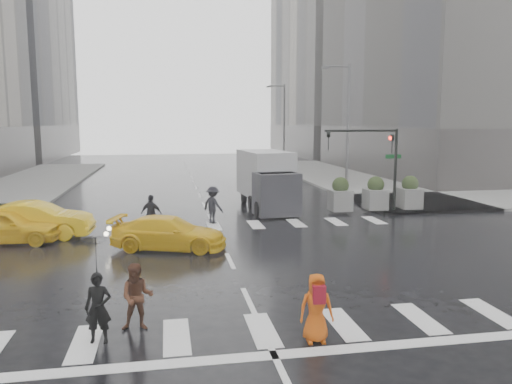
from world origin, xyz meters
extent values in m
plane|color=black|center=(0.00, 0.00, 0.00)|extent=(120.00, 120.00, 0.00)
cube|color=slate|center=(19.50, 17.50, 0.07)|extent=(35.00, 35.00, 0.15)
cube|color=#312E2B|center=(29.00, 27.00, 2.20)|extent=(26.05, 26.05, 4.40)
cube|color=gray|center=(29.00, 56.00, 18.00)|extent=(26.00, 26.00, 36.00)
cube|color=#312E2B|center=(29.00, 56.00, 2.20)|extent=(26.05, 26.05, 4.40)
cylinder|color=black|center=(10.00, 8.00, 2.25)|extent=(0.16, 0.16, 4.50)
cylinder|color=black|center=(8.00, 8.00, 4.40)|extent=(4.00, 0.12, 0.12)
imported|color=black|center=(9.75, 8.00, 3.70)|extent=(0.16, 0.20, 1.00)
imported|color=black|center=(6.20, 8.00, 3.90)|extent=(0.16, 0.20, 1.00)
sphere|color=#FF190C|center=(9.65, 8.00, 4.00)|extent=(0.20, 0.20, 0.20)
cube|color=#0B531D|center=(10.00, 8.30, 3.00)|extent=(0.90, 0.03, 0.22)
cylinder|color=#59595B|center=(11.00, 18.00, 4.50)|extent=(0.20, 0.20, 9.00)
cylinder|color=#59595B|center=(10.10, 18.00, 8.80)|extent=(1.80, 0.12, 0.12)
cube|color=#59595B|center=(9.20, 18.00, 8.70)|extent=(0.50, 0.22, 0.15)
cylinder|color=#59595B|center=(11.00, 38.00, 4.50)|extent=(0.20, 0.20, 9.00)
cylinder|color=#59595B|center=(10.10, 38.00, 8.80)|extent=(1.80, 0.12, 0.12)
cube|color=#59595B|center=(9.20, 38.00, 8.70)|extent=(0.50, 0.22, 0.15)
cube|color=slate|center=(7.00, 8.20, 0.70)|extent=(1.10, 1.10, 1.10)
sphere|color=black|center=(7.00, 8.20, 1.50)|extent=(0.90, 0.90, 0.90)
cube|color=slate|center=(9.00, 8.20, 0.70)|extent=(1.10, 1.10, 1.10)
sphere|color=black|center=(9.00, 8.20, 1.50)|extent=(0.90, 0.90, 0.90)
cube|color=slate|center=(11.00, 8.20, 0.70)|extent=(1.10, 1.10, 1.10)
sphere|color=black|center=(11.00, 8.20, 1.50)|extent=(0.90, 0.90, 0.90)
imported|color=black|center=(-3.69, -5.99, 0.79)|extent=(0.61, 0.43, 1.59)
imported|color=black|center=(-3.69, -5.99, 1.99)|extent=(1.05, 1.07, 0.88)
imported|color=#4F2C1C|center=(-2.88, -5.43, 0.80)|extent=(0.81, 0.65, 1.60)
imported|color=#D0520E|center=(1.06, -6.80, 0.78)|extent=(0.79, 0.55, 1.56)
cube|color=maroon|center=(1.06, -6.98, 1.15)|extent=(0.29, 0.18, 0.40)
imported|color=black|center=(-2.82, 5.00, 0.85)|extent=(1.16, 0.97, 1.70)
imported|color=black|center=(0.04, 6.69, 0.90)|extent=(1.25, 1.29, 1.79)
imported|color=yellow|center=(-8.53, 4.09, 0.72)|extent=(4.32, 1.95, 1.44)
imported|color=yellow|center=(-7.60, 4.91, 0.77)|extent=(4.73, 1.88, 1.53)
imported|color=yellow|center=(-2.09, 2.04, 0.64)|extent=(4.23, 2.81, 1.28)
cube|color=#B9B9BB|center=(3.42, 10.85, 1.94)|extent=(2.27, 4.36, 2.56)
cube|color=#313035|center=(3.42, 7.82, 1.18)|extent=(2.18, 1.70, 2.18)
cube|color=black|center=(3.42, 7.82, 1.85)|extent=(1.89, 0.85, 0.85)
cylinder|color=black|center=(2.43, 7.63, 0.43)|extent=(0.27, 0.85, 0.85)
cylinder|color=black|center=(4.41, 7.63, 0.43)|extent=(0.27, 0.85, 0.85)
cylinder|color=black|center=(2.43, 9.71, 0.43)|extent=(0.27, 0.85, 0.85)
cylinder|color=black|center=(4.41, 9.71, 0.43)|extent=(0.27, 0.85, 0.85)
cylinder|color=black|center=(2.43, 12.37, 0.43)|extent=(0.27, 0.85, 0.85)
cylinder|color=black|center=(4.41, 12.37, 0.43)|extent=(0.27, 0.85, 0.85)
camera|label=1|loc=(-2.13, -16.96, 4.86)|focal=35.00mm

